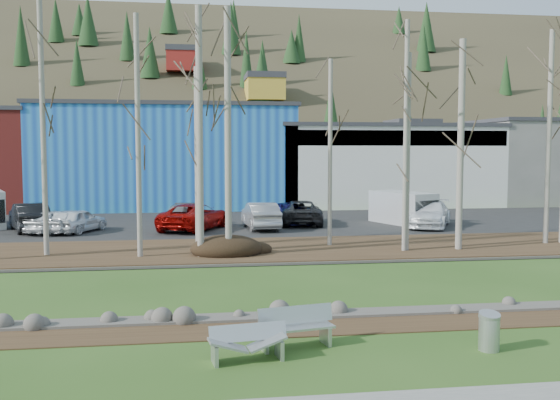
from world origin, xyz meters
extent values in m
plane|color=#2B4B17|center=(0.00, 0.00, 0.00)|extent=(200.00, 200.00, 0.00)
cube|color=#382616|center=(0.00, 2.10, 0.01)|extent=(80.00, 1.80, 0.03)
cube|color=#382616|center=(0.00, 14.50, 0.07)|extent=(80.00, 7.00, 0.15)
cube|color=black|center=(0.00, 25.00, 0.07)|extent=(80.00, 14.00, 0.14)
cube|color=blue|center=(-6.00, 39.00, 4.00)|extent=(20.00, 12.00, 8.00)
cube|color=#333338|center=(-6.00, 39.00, 8.15)|extent=(20.40, 12.24, 0.30)
cube|color=silver|center=(12.00, 39.00, 3.25)|extent=(18.00, 12.00, 6.50)
cube|color=#333338|center=(12.00, 39.00, 6.65)|extent=(18.36, 12.24, 0.30)
cube|color=navy|center=(12.00, 33.10, 5.60)|extent=(17.64, 0.20, 1.20)
cube|color=slate|center=(28.00, 39.00, 3.50)|extent=(14.00, 12.00, 7.00)
cube|color=#333338|center=(28.00, 39.00, 7.15)|extent=(14.28, 12.24, 0.30)
cube|color=#B5B8BA|center=(-2.43, 0.33, 0.23)|extent=(0.19, 0.58, 0.46)
cube|color=#B5B8BA|center=(-0.90, 0.64, 0.23)|extent=(0.19, 0.58, 0.46)
cube|color=#B5B8BA|center=(-1.62, 0.71, 0.73)|extent=(1.86, 0.49, 0.42)
cube|color=#B5B8BA|center=(-1.66, 0.48, 0.47)|extent=(1.93, 0.87, 0.05)
cube|color=#B5B8BA|center=(-3.58, -0.41, 0.21)|extent=(0.15, 0.54, 0.43)
cube|color=#B5B8BA|center=(-2.13, -0.21, 0.21)|extent=(0.15, 0.54, 0.43)
cube|color=#B5B8BA|center=(-2.82, -0.10, 0.58)|extent=(1.76, 0.43, 0.38)
cube|color=#9B9DA0|center=(-3.29, -0.37, 0.39)|extent=(0.91, 0.60, 0.32)
cube|color=#9B9DA0|center=(-2.42, -0.25, 0.39)|extent=(0.91, 0.60, 0.32)
cylinder|color=#B5B8BA|center=(2.75, -0.36, 0.41)|extent=(0.48, 0.48, 0.82)
ellipsoid|color=black|center=(-2.57, 13.11, 0.46)|extent=(3.13, 2.21, 0.61)
cylinder|color=#A6A095|center=(-10.24, 14.04, 6.07)|extent=(0.22, 0.22, 11.85)
cylinder|color=#A6A095|center=(-3.74, 13.44, 4.17)|extent=(0.30, 0.30, 8.04)
cylinder|color=#A6A095|center=(-6.22, 13.05, 5.21)|extent=(0.22, 0.22, 10.11)
cylinder|color=#A6A095|center=(-2.49, 12.66, 5.36)|extent=(0.28, 0.28, 10.42)
cylinder|color=#A6A095|center=(2.43, 15.03, 4.51)|extent=(0.20, 0.20, 8.72)
cylinder|color=#A6A095|center=(5.38, 12.97, 5.24)|extent=(0.21, 0.21, 10.18)
cylinder|color=#A6A095|center=(7.98, 13.05, 4.86)|extent=(0.30, 0.30, 9.42)
cylinder|color=#A6A095|center=(5.50, 13.10, 4.53)|extent=(0.27, 0.27, 8.77)
cylinder|color=#A6A095|center=(12.97, 14.24, 5.25)|extent=(0.24, 0.24, 10.20)
cylinder|color=#A6A095|center=(-3.67, 12.66, 5.36)|extent=(0.28, 0.28, 10.42)
imported|color=white|center=(-10.66, 21.60, 0.79)|extent=(2.91, 4.11, 1.30)
imported|color=black|center=(-13.01, 22.54, 0.93)|extent=(3.33, 5.07, 1.58)
imported|color=#990A07|center=(-3.90, 21.77, 0.89)|extent=(4.55, 5.96, 1.50)
imported|color=gray|center=(-4.65, 22.48, 0.82)|extent=(2.73, 4.94, 1.36)
imported|color=#101146|center=(1.93, 23.57, 0.83)|extent=(2.35, 4.30, 1.39)
imported|color=#A3A4A6|center=(-0.12, 21.76, 0.90)|extent=(1.92, 4.73, 1.53)
imported|color=#262628|center=(2.58, 23.67, 0.86)|extent=(3.08, 5.49, 1.45)
imported|color=white|center=(9.87, 21.31, 0.90)|extent=(4.30, 5.59, 1.51)
imported|color=white|center=(-11.56, 21.60, 0.79)|extent=(2.91, 4.11, 1.30)
imported|color=white|center=(-10.20, 21.60, 0.79)|extent=(2.91, 4.11, 1.30)
cube|color=silver|center=(8.79, 23.00, 1.12)|extent=(3.28, 4.83, 1.95)
cube|color=black|center=(9.40, 21.34, 1.12)|extent=(1.98, 1.48, 1.21)
camera|label=1|loc=(-4.03, -13.65, 4.62)|focal=40.00mm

